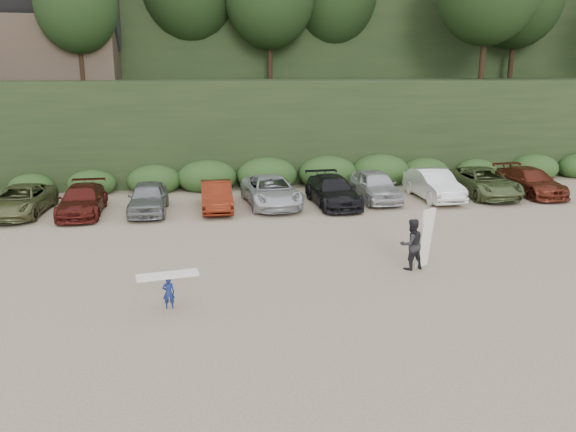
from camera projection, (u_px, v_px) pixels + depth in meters
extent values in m
plane|color=tan|center=(297.00, 276.00, 18.79)|extent=(120.00, 120.00, 0.00)
cube|color=black|center=(239.00, 124.00, 38.99)|extent=(80.00, 14.00, 6.00)
cube|color=black|center=(223.00, 55.00, 54.87)|extent=(90.00, 30.00, 16.00)
ellipsoid|color=black|center=(237.00, 1.00, 36.95)|extent=(66.00, 12.00, 10.00)
cube|color=#2B491E|center=(242.00, 178.00, 32.36)|extent=(46.20, 2.00, 1.20)
cube|color=brown|center=(57.00, 49.00, 37.67)|extent=(8.00, 6.00, 4.00)
imported|color=brown|center=(20.00, 201.00, 26.51)|extent=(2.64, 5.11, 1.38)
imported|color=#501712|center=(82.00, 200.00, 26.58)|extent=(1.96, 4.74, 1.37)
imported|color=slate|center=(148.00, 198.00, 26.87)|extent=(1.85, 4.40, 1.49)
imported|color=maroon|center=(217.00, 196.00, 27.45)|extent=(1.50, 4.21, 1.38)
imported|color=#BBBDC3|center=(271.00, 191.00, 28.33)|extent=(2.79, 5.44, 1.47)
imported|color=black|center=(333.00, 191.00, 28.42)|extent=(2.23, 5.08, 1.45)
imported|color=#B9B9BE|center=(375.00, 185.00, 29.41)|extent=(1.92, 4.68, 1.59)
imported|color=white|center=(434.00, 185.00, 29.66)|extent=(1.70, 4.77, 1.57)
imported|color=#546339|center=(483.00, 182.00, 30.49)|extent=(2.56, 5.43, 1.50)
imported|color=maroon|center=(530.00, 182.00, 30.77)|extent=(2.25, 5.06, 1.44)
imported|color=navy|center=(169.00, 293.00, 16.18)|extent=(0.35, 0.23, 0.96)
cube|color=white|center=(168.00, 275.00, 16.04)|extent=(1.80, 0.75, 0.07)
imported|color=black|center=(411.00, 244.00, 19.26)|extent=(0.98, 0.83, 1.79)
cube|color=white|center=(426.00, 238.00, 19.41)|extent=(0.66, 0.57, 2.11)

